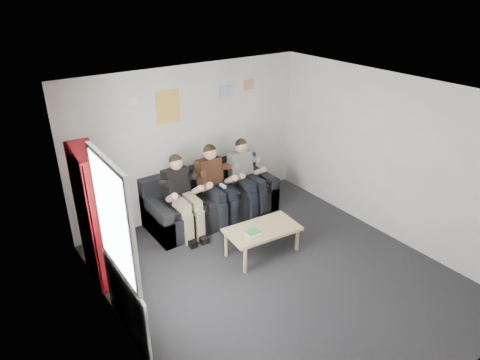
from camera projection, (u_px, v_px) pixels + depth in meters
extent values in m
plane|color=black|center=(279.00, 276.00, 6.31)|extent=(5.00, 5.00, 0.00)
plane|color=white|center=(287.00, 96.00, 5.15)|extent=(5.00, 5.00, 0.00)
plane|color=white|center=(191.00, 142.00, 7.57)|extent=(4.50, 0.00, 4.50)
plane|color=white|center=(461.00, 299.00, 3.88)|extent=(4.50, 0.00, 4.50)
plane|color=white|center=(121.00, 251.00, 4.56)|extent=(0.00, 5.00, 5.00)
plane|color=white|center=(389.00, 158.00, 6.90)|extent=(0.00, 5.00, 5.00)
cube|color=black|center=(212.00, 207.00, 7.75)|extent=(2.36, 0.96, 0.45)
cube|color=black|center=(201.00, 177.00, 7.83)|extent=(2.36, 0.21, 0.46)
cube|color=black|center=(157.00, 220.00, 7.15)|extent=(0.19, 0.96, 0.64)
cube|color=black|center=(260.00, 187.00, 8.27)|extent=(0.19, 0.96, 0.64)
cube|color=black|center=(214.00, 195.00, 7.57)|extent=(1.97, 0.66, 0.11)
cube|color=maroon|center=(95.00, 216.00, 5.94)|extent=(0.30, 0.89, 1.98)
cube|color=tan|center=(262.00, 229.00, 6.66)|extent=(1.14, 0.63, 0.05)
cylinder|color=tan|center=(245.00, 261.00, 6.30)|extent=(0.06, 0.06, 0.41)
cylinder|color=tan|center=(297.00, 239.00, 6.84)|extent=(0.06, 0.06, 0.41)
cylinder|color=tan|center=(226.00, 245.00, 6.68)|extent=(0.06, 0.06, 0.41)
cylinder|color=tan|center=(277.00, 225.00, 7.21)|extent=(0.06, 0.06, 0.41)
cube|color=white|center=(253.00, 234.00, 6.49)|extent=(0.21, 0.15, 0.02)
cube|color=green|center=(253.00, 232.00, 6.52)|extent=(0.21, 0.15, 0.02)
cube|color=black|center=(176.00, 184.00, 7.18)|extent=(0.42, 0.31, 0.59)
sphere|color=tan|center=(176.00, 163.00, 6.98)|extent=(0.23, 0.23, 0.23)
sphere|color=black|center=(175.00, 161.00, 6.97)|extent=(0.22, 0.22, 0.22)
cube|color=gray|center=(186.00, 203.00, 7.04)|extent=(0.38, 0.48, 0.16)
cube|color=gray|center=(194.00, 227.00, 7.02)|extent=(0.35, 0.15, 0.56)
cube|color=black|center=(196.00, 240.00, 7.08)|extent=(0.35, 0.27, 0.10)
cube|color=#452417|center=(210.00, 174.00, 7.52)|extent=(0.43, 0.32, 0.61)
sphere|color=tan|center=(210.00, 153.00, 7.31)|extent=(0.24, 0.24, 0.24)
sphere|color=black|center=(210.00, 151.00, 7.31)|extent=(0.23, 0.23, 0.23)
cube|color=black|center=(220.00, 192.00, 7.38)|extent=(0.39, 0.50, 0.16)
cube|color=black|center=(228.00, 215.00, 7.35)|extent=(0.37, 0.15, 0.56)
cube|color=black|center=(230.00, 228.00, 7.40)|extent=(0.37, 0.28, 0.11)
cube|color=silver|center=(223.00, 186.00, 7.23)|extent=(0.04, 0.15, 0.04)
cube|color=silver|center=(240.00, 166.00, 7.87)|extent=(0.41, 0.30, 0.58)
sphere|color=tan|center=(242.00, 147.00, 7.66)|extent=(0.23, 0.23, 0.23)
sphere|color=black|center=(241.00, 144.00, 7.66)|extent=(0.22, 0.22, 0.22)
cube|color=black|center=(250.00, 183.00, 7.73)|extent=(0.37, 0.48, 0.16)
cube|color=black|center=(257.00, 204.00, 7.71)|extent=(0.35, 0.14, 0.56)
cube|color=black|center=(259.00, 217.00, 7.76)|extent=(0.35, 0.27, 0.10)
cylinder|color=silver|center=(142.00, 322.00, 4.99)|extent=(0.06, 0.06, 0.60)
cylinder|color=silver|center=(140.00, 318.00, 5.05)|extent=(0.06, 0.06, 0.60)
cylinder|color=silver|center=(137.00, 314.00, 5.10)|extent=(0.06, 0.06, 0.60)
cylinder|color=silver|center=(134.00, 311.00, 5.16)|extent=(0.06, 0.06, 0.60)
cylinder|color=silver|center=(132.00, 307.00, 5.22)|extent=(0.06, 0.06, 0.60)
cylinder|color=silver|center=(129.00, 303.00, 5.28)|extent=(0.06, 0.06, 0.60)
cylinder|color=silver|center=(127.00, 299.00, 5.34)|extent=(0.06, 0.06, 0.60)
cylinder|color=silver|center=(124.00, 296.00, 5.40)|extent=(0.06, 0.06, 0.60)
cube|color=silver|center=(135.00, 326.00, 5.31)|extent=(0.10, 0.64, 0.04)
cube|color=silver|center=(130.00, 291.00, 5.07)|extent=(0.10, 0.64, 0.04)
cube|color=white|center=(113.00, 218.00, 4.59)|extent=(0.02, 1.00, 1.30)
cube|color=white|center=(105.00, 160.00, 4.30)|extent=(0.05, 1.12, 0.06)
cube|color=white|center=(121.00, 269.00, 4.89)|extent=(0.05, 1.12, 0.06)
cube|color=white|center=(127.00, 305.00, 5.11)|extent=(0.03, 1.30, 0.90)
cube|color=#E2E050|center=(168.00, 107.00, 7.06)|extent=(0.42, 0.01, 0.55)
cube|color=#3B75CA|center=(226.00, 91.00, 7.61)|extent=(0.25, 0.01, 0.20)
cube|color=#B8397F|center=(249.00, 85.00, 7.85)|extent=(0.22, 0.01, 0.18)
cube|color=white|center=(132.00, 101.00, 6.66)|extent=(0.20, 0.01, 0.14)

